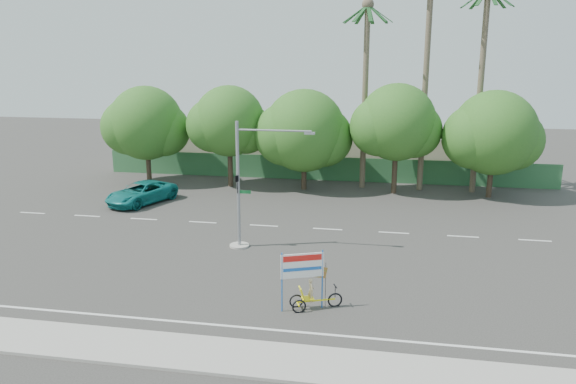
# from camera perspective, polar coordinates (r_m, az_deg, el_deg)

# --- Properties ---
(ground) EXTENTS (120.00, 120.00, 0.00)m
(ground) POSITION_cam_1_polar(r_m,az_deg,el_deg) (27.40, -2.04, -8.60)
(ground) COLOR #33302D
(ground) RESTS_ON ground
(sidewalk_near) EXTENTS (50.00, 2.40, 0.12)m
(sidewalk_near) POSITION_cam_1_polar(r_m,az_deg,el_deg) (20.86, -6.59, -16.21)
(sidewalk_near) COLOR gray
(sidewalk_near) RESTS_ON ground
(fence) EXTENTS (38.00, 0.08, 2.00)m
(fence) POSITION_cam_1_polar(r_m,az_deg,el_deg) (47.49, 3.46, 2.40)
(fence) COLOR #336B3D
(fence) RESTS_ON ground
(building_left) EXTENTS (12.00, 8.00, 4.00)m
(building_left) POSITION_cam_1_polar(r_m,az_deg,el_deg) (53.69, -6.63, 4.77)
(building_left) COLOR beige
(building_left) RESTS_ON ground
(building_right) EXTENTS (14.00, 8.00, 3.60)m
(building_right) POSITION_cam_1_polar(r_m,az_deg,el_deg) (51.51, 12.98, 3.89)
(building_right) COLOR beige
(building_right) RESTS_ON ground
(tree_far_left) EXTENTS (7.14, 6.00, 7.96)m
(tree_far_left) POSITION_cam_1_polar(r_m,az_deg,el_deg) (47.30, -14.27, 6.57)
(tree_far_left) COLOR #473828
(tree_far_left) RESTS_ON ground
(tree_left) EXTENTS (6.66, 5.60, 8.07)m
(tree_left) POSITION_cam_1_polar(r_m,az_deg,el_deg) (44.83, -6.05, 6.92)
(tree_left) COLOR #473828
(tree_left) RESTS_ON ground
(tree_center) EXTENTS (7.62, 6.40, 7.85)m
(tree_center) POSITION_cam_1_polar(r_m,az_deg,el_deg) (43.62, 1.59, 6.01)
(tree_center) COLOR #473828
(tree_center) RESTS_ON ground
(tree_right) EXTENTS (6.90, 5.80, 8.36)m
(tree_right) POSITION_cam_1_polar(r_m,az_deg,el_deg) (43.03, 10.92, 6.69)
(tree_right) COLOR #473828
(tree_right) RESTS_ON ground
(tree_far_right) EXTENTS (7.38, 6.20, 7.94)m
(tree_far_right) POSITION_cam_1_polar(r_m,az_deg,el_deg) (43.76, 20.12, 5.42)
(tree_far_right) COLOR #473828
(tree_far_right) RESTS_ON ground
(palm_tall) EXTENTS (3.73, 3.79, 17.45)m
(palm_tall) POSITION_cam_1_polar(r_m,az_deg,el_deg) (44.28, 13.95, 13.52)
(palm_tall) COLOR #70604C
(palm_tall) RESTS_ON ground
(palm_mid) EXTENTS (3.73, 3.79, 15.45)m
(palm_mid) POSITION_cam_1_polar(r_m,az_deg,el_deg) (44.70, 19.10, 11.81)
(palm_mid) COLOR #70604C
(palm_mid) RESTS_ON ground
(palm_short) EXTENTS (3.73, 3.79, 14.45)m
(palm_short) POSITION_cam_1_polar(r_m,az_deg,el_deg) (44.28, 7.89, 11.72)
(palm_short) COLOR #70604C
(palm_short) RESTS_ON ground
(traffic_signal) EXTENTS (4.72, 1.10, 7.00)m
(traffic_signal) POSITION_cam_1_polar(r_m,az_deg,el_deg) (30.65, -4.52, -0.41)
(traffic_signal) COLOR gray
(traffic_signal) RESTS_ON ground
(trike_billboard) EXTENTS (2.50, 1.21, 2.63)m
(trike_billboard) POSITION_cam_1_polar(r_m,az_deg,el_deg) (23.78, 2.06, -9.48)
(trike_billboard) COLOR black
(trike_billboard) RESTS_ON ground
(pickup_truck) EXTENTS (4.35, 6.01, 1.52)m
(pickup_truck) POSITION_cam_1_polar(r_m,az_deg,el_deg) (41.46, -14.67, -0.09)
(pickup_truck) COLOR #107470
(pickup_truck) RESTS_ON ground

